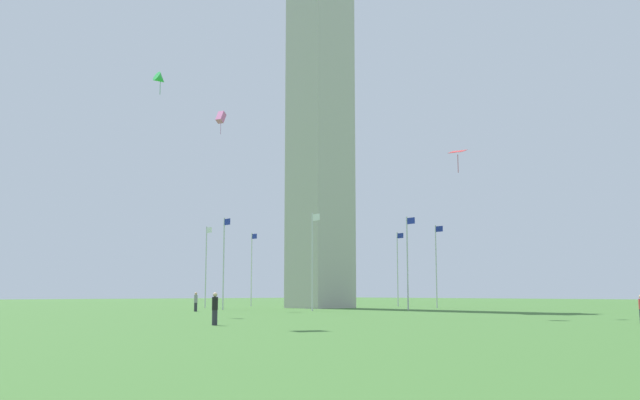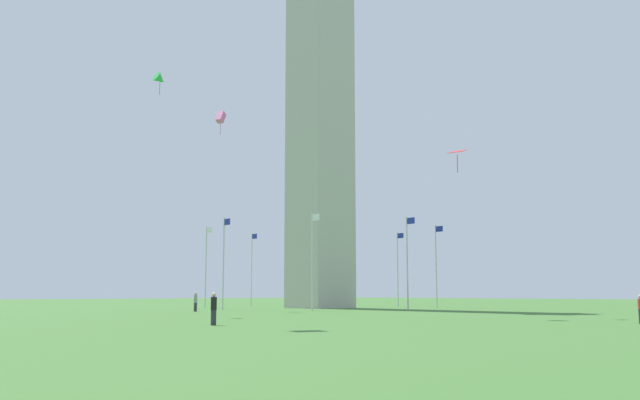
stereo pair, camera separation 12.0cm
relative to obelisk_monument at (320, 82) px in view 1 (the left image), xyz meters
The scene contains 15 objects.
ground_plane 26.40m from the obelisk_monument, ahead, with size 260.00×260.00×0.00m, color #3D6B2D.
obelisk_monument is the anchor object (origin of this frame).
flagpole_n 25.10m from the obelisk_monument, ahead, with size 1.12×0.14×9.34m.
flagpole_ne 25.09m from the obelisk_monument, 44.84° to the left, with size 1.12×0.14×9.34m.
flagpole_e 25.07m from the obelisk_monument, 89.77° to the left, with size 1.12×0.14×9.34m.
flagpole_se 25.05m from the obelisk_monument, 134.84° to the left, with size 1.12×0.14×9.34m.
flagpole_s 25.04m from the obelisk_monument, behind, with size 1.12×0.14×9.34m.
flagpole_sw 25.05m from the obelisk_monument, 134.84° to the right, with size 1.12×0.14×9.34m.
flagpole_w 25.07m from the obelisk_monument, 89.77° to the right, with size 1.12×0.14×9.34m.
flagpole_nw 25.09m from the obelisk_monument, 44.84° to the right, with size 1.12×0.14×9.34m.
person_black_shirt 50.13m from the obelisk_monument, 49.23° to the right, with size 0.32×0.32×1.73m.
person_gray_shirt 31.89m from the obelisk_monument, 78.48° to the right, with size 0.32×0.32×1.75m.
kite_green_delta 28.09m from the obelisk_monument, 71.11° to the right, with size 0.96×1.21×1.93m.
kite_pink_box 15.30m from the obelisk_monument, 90.13° to the right, with size 1.06×1.32×2.50m.
kite_red_diamond 35.58m from the obelisk_monument, 23.99° to the right, with size 1.36×1.34×1.73m.
Camera 1 is at (60.06, -53.68, 1.71)m, focal length 39.53 mm.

